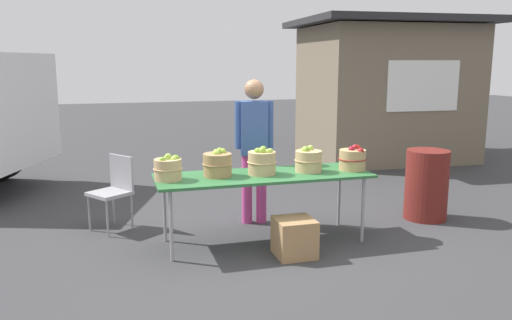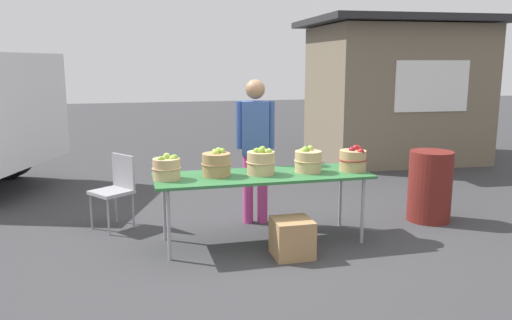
# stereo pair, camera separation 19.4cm
# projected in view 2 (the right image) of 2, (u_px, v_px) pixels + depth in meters

# --- Properties ---
(ground_plane) EXTENTS (40.00, 40.00, 0.00)m
(ground_plane) POSITION_uv_depth(u_px,v_px,m) (263.00, 241.00, 5.67)
(ground_plane) COLOR #38383A
(market_table) EXTENTS (2.30, 0.76, 0.75)m
(market_table) POSITION_uv_depth(u_px,v_px,m) (263.00, 178.00, 5.53)
(market_table) COLOR #2D6B38
(market_table) RESTS_ON ground
(apple_basket_green_0) EXTENTS (0.30, 0.30, 0.27)m
(apple_basket_green_0) POSITION_uv_depth(u_px,v_px,m) (167.00, 168.00, 5.27)
(apple_basket_green_0) COLOR tan
(apple_basket_green_0) RESTS_ON market_table
(apple_basket_green_1) EXTENTS (0.32, 0.32, 0.29)m
(apple_basket_green_1) POSITION_uv_depth(u_px,v_px,m) (216.00, 164.00, 5.43)
(apple_basket_green_1) COLOR #A87F51
(apple_basket_green_1) RESTS_ON market_table
(apple_basket_green_2) EXTENTS (0.31, 0.31, 0.30)m
(apple_basket_green_2) POSITION_uv_depth(u_px,v_px,m) (261.00, 162.00, 5.51)
(apple_basket_green_2) COLOR tan
(apple_basket_green_2) RESTS_ON market_table
(apple_basket_green_3) EXTENTS (0.31, 0.31, 0.28)m
(apple_basket_green_3) POSITION_uv_depth(u_px,v_px,m) (308.00, 161.00, 5.63)
(apple_basket_green_3) COLOR tan
(apple_basket_green_3) RESTS_ON market_table
(apple_basket_red_0) EXTENTS (0.31, 0.31, 0.28)m
(apple_basket_red_0) POSITION_uv_depth(u_px,v_px,m) (353.00, 160.00, 5.69)
(apple_basket_red_0) COLOR tan
(apple_basket_red_0) RESTS_ON market_table
(vendor_adult) EXTENTS (0.45, 0.29, 1.73)m
(vendor_adult) POSITION_uv_depth(u_px,v_px,m) (255.00, 140.00, 6.15)
(vendor_adult) COLOR #CC3F8C
(vendor_adult) RESTS_ON ground
(food_kiosk) EXTENTS (3.64, 3.07, 2.74)m
(food_kiosk) POSITION_uv_depth(u_px,v_px,m) (395.00, 89.00, 10.31)
(food_kiosk) COLOR #726651
(food_kiosk) RESTS_ON ground
(folding_chair) EXTENTS (0.56, 0.56, 0.86)m
(folding_chair) POSITION_uv_depth(u_px,v_px,m) (116.00, 185.00, 6.06)
(folding_chair) COLOR #99999E
(folding_chair) RESTS_ON ground
(trash_barrel) EXTENTS (0.52, 0.52, 0.87)m
(trash_barrel) POSITION_uv_depth(u_px,v_px,m) (430.00, 186.00, 6.34)
(trash_barrel) COLOR maroon
(trash_barrel) RESTS_ON ground
(produce_crate) EXTENTS (0.38, 0.38, 0.38)m
(produce_crate) POSITION_uv_depth(u_px,v_px,m) (292.00, 238.00, 5.21)
(produce_crate) COLOR #A87F51
(produce_crate) RESTS_ON ground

